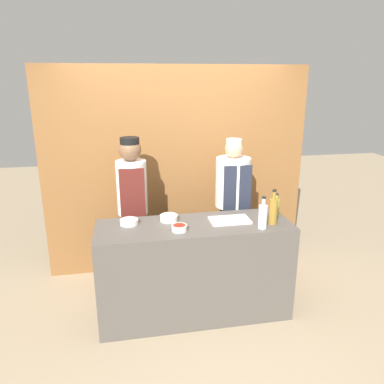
{
  "coord_description": "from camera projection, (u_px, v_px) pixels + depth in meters",
  "views": [
    {
      "loc": [
        -0.62,
        -3.18,
        2.27
      ],
      "look_at": [
        0.0,
        0.12,
        1.23
      ],
      "focal_mm": 35.0,
      "sensor_mm": 36.0,
      "label": 1
    }
  ],
  "objects": [
    {
      "name": "chef_right",
      "position": [
        232.0,
        207.0,
        4.18
      ],
      "size": [
        0.38,
        0.38,
        1.64
      ],
      "color": "#28282D",
      "rests_on": "ground_plane"
    },
    {
      "name": "bottle_oil",
      "position": [
        276.0,
        207.0,
        3.68
      ],
      "size": [
        0.07,
        0.07,
        0.23
      ],
      "color": "olive",
      "rests_on": "counter"
    },
    {
      "name": "ground_plane",
      "position": [
        194.0,
        312.0,
        3.77
      ],
      "size": [
        14.0,
        14.0,
        0.0
      ],
      "primitive_type": "plane",
      "color": "tan"
    },
    {
      "name": "sauce_bowl_red",
      "position": [
        179.0,
        228.0,
        3.34
      ],
      "size": [
        0.14,
        0.14,
        0.05
      ],
      "color": "white",
      "rests_on": "counter"
    },
    {
      "name": "chef_left",
      "position": [
        133.0,
        208.0,
        3.96
      ],
      "size": [
        0.31,
        0.32,
        1.69
      ],
      "color": "#28282D",
      "rests_on": "ground_plane"
    },
    {
      "name": "counter",
      "position": [
        194.0,
        270.0,
        3.63
      ],
      "size": [
        1.83,
        0.61,
        0.95
      ],
      "color": "#514C47",
      "rests_on": "ground_plane"
    },
    {
      "name": "sauce_bowl_yellow",
      "position": [
        169.0,
        218.0,
        3.57
      ],
      "size": [
        0.17,
        0.17,
        0.06
      ],
      "color": "white",
      "rests_on": "counter"
    },
    {
      "name": "bottle_clear",
      "position": [
        263.0,
        216.0,
        3.37
      ],
      "size": [
        0.08,
        0.08,
        0.3
      ],
      "color": "silver",
      "rests_on": "counter"
    },
    {
      "name": "bottle_vinegar",
      "position": [
        273.0,
        211.0,
        3.46
      ],
      "size": [
        0.08,
        0.08,
        0.34
      ],
      "color": "olive",
      "rests_on": "counter"
    },
    {
      "name": "sauce_bowl_white",
      "position": [
        129.0,
        222.0,
        3.48
      ],
      "size": [
        0.17,
        0.17,
        0.05
      ],
      "color": "white",
      "rests_on": "counter"
    },
    {
      "name": "cabinet_wall",
      "position": [
        177.0,
        171.0,
        4.44
      ],
      "size": [
        3.07,
        0.18,
        2.4
      ],
      "color": "brown",
      "rests_on": "ground_plane"
    },
    {
      "name": "cutting_board",
      "position": [
        230.0,
        220.0,
        3.56
      ],
      "size": [
        0.38,
        0.22,
        0.02
      ],
      "color": "white",
      "rests_on": "counter"
    }
  ]
}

